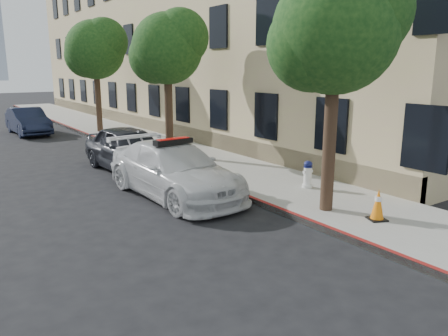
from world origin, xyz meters
name	(u,v)px	position (x,y,z in m)	size (l,w,h in m)	color
ground	(179,215)	(0.00, 0.00, 0.00)	(120.00, 120.00, 0.00)	black
sidewalk	(144,142)	(3.60, 10.00, 0.07)	(3.20, 50.00, 0.15)	gray
curb_strip	(112,145)	(2.06, 10.00, 0.07)	(0.12, 50.00, 0.15)	maroon
building	(191,42)	(9.20, 15.00, 5.00)	(8.00, 36.00, 10.00)	tan
tree_near	(337,29)	(2.93, -2.01, 4.27)	(2.92, 2.82, 5.62)	black
tree_mid	(168,48)	(2.93, 5.99, 4.16)	(2.77, 2.64, 5.43)	black
tree_far	(96,49)	(2.93, 13.99, 4.39)	(3.10, 3.00, 5.81)	black
police_car	(174,170)	(0.69, 1.52, 0.73)	(2.30, 5.11, 1.60)	silver
parked_car_mid	(129,149)	(0.85, 5.00, 0.76)	(1.81, 4.49, 1.53)	#21232A
parked_car_far	(28,121)	(-0.27, 16.03, 0.70)	(1.48, 4.24, 1.40)	black
fire_hydrant	(308,175)	(3.94, -0.34, 0.52)	(0.32, 0.30, 0.77)	white
traffic_cone	(378,204)	(3.28, -3.15, 0.50)	(0.49, 0.49, 0.72)	black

